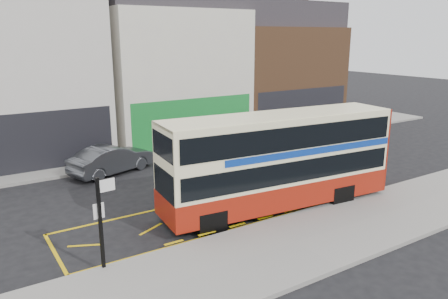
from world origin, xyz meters
TOP-DOWN VIEW (x-y plane):
  - ground at (0.00, 0.00)m, footprint 120.00×120.00m
  - pavement at (0.00, -2.30)m, footprint 40.00×4.00m
  - kerb at (0.00, -0.38)m, footprint 40.00×0.15m
  - far_pavement at (0.00, 11.00)m, footprint 50.00×3.00m
  - road_markings at (0.00, 1.60)m, footprint 14.00×3.40m
  - terrace_left at (-5.50, 14.99)m, footprint 8.00×8.01m
  - terrace_green_shop at (3.50, 14.99)m, footprint 9.00×8.01m
  - terrace_right at (12.50, 14.99)m, footprint 9.00×8.01m
  - double_decker_bus at (1.69, 0.71)m, footprint 10.00×3.18m
  - bus_stop_post at (-5.94, -0.39)m, footprint 0.71×0.14m
  - car_grey at (-2.52, 8.98)m, footprint 4.76×2.90m
  - car_white at (6.37, 9.08)m, footprint 5.11×2.96m
  - street_tree_right at (8.64, 12.27)m, footprint 2.27×2.27m

SIDE VIEW (x-z plane):
  - ground at x=0.00m, z-range 0.00..0.00m
  - road_markings at x=0.00m, z-range 0.00..0.01m
  - pavement at x=0.00m, z-range 0.00..0.15m
  - kerb at x=0.00m, z-range 0.00..0.15m
  - far_pavement at x=0.00m, z-range 0.00..0.15m
  - car_white at x=6.37m, z-range 0.00..1.39m
  - car_grey at x=-2.52m, z-range 0.00..1.48m
  - bus_stop_post at x=-5.94m, z-range 0.45..3.29m
  - double_decker_bus at x=1.69m, z-range 0.10..4.03m
  - street_tree_right at x=8.64m, z-range 0.89..5.80m
  - terrace_right at x=12.50m, z-range -0.58..9.72m
  - terrace_green_shop at x=3.50m, z-range -0.58..10.72m
  - terrace_left at x=-5.50m, z-range -0.58..11.22m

